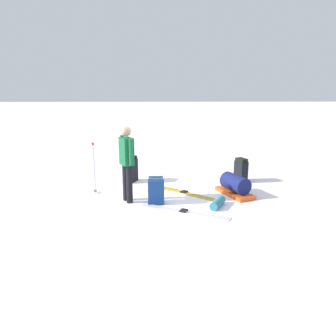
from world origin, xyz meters
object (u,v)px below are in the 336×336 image
skier_standing (127,160)px  ski_pair_near (184,212)px  backpack_large_dark (131,169)px  backpack_bright (156,191)px  backpack_small_spare (241,170)px  gear_sled (235,186)px  sleeping_mat_rolled (218,203)px  ski_pair_far (184,192)px  ski_poles_planted_near (94,165)px

skier_standing → ski_pair_near: size_ratio=0.92×
backpack_large_dark → backpack_bright: (-1.72, -0.70, -0.05)m
backpack_bright → backpack_small_spare: size_ratio=0.94×
ski_pair_near → backpack_small_spare: 2.79m
backpack_bright → gear_sled: size_ratio=0.53×
skier_standing → sleeping_mat_rolled: bearing=-101.4°
gear_sled → ski_pair_far: bearing=82.6°
ski_pair_far → backpack_large_dark: (1.01, 1.37, 0.33)m
ski_pair_far → backpack_large_dark: bearing=53.6°
ski_pair_far → gear_sled: gear_sled is taller
backpack_bright → ski_poles_planted_near: (0.76, 1.49, 0.40)m
backpack_bright → backpack_small_spare: 2.82m
ski_poles_planted_near → sleeping_mat_rolled: bearing=-109.5°
ski_pair_near → gear_sled: gear_sled is taller
ski_pair_near → ski_poles_planted_near: bearing=58.0°
backpack_bright → skier_standing: bearing=76.0°
ski_pair_near → ski_pair_far: size_ratio=1.19×
ski_pair_far → backpack_large_dark: backpack_large_dark is taller
ski_pair_far → backpack_bright: size_ratio=2.59×
backpack_bright → gear_sled: 1.96m
skier_standing → ski_poles_planted_near: skier_standing is taller
skier_standing → backpack_bright: size_ratio=2.84×
ski_pair_far → ski_poles_planted_near: size_ratio=1.25×
ski_poles_planted_near → gear_sled: size_ratio=1.10×
ski_pair_near → sleeping_mat_rolled: (0.29, -0.75, 0.08)m
skier_standing → ski_pair_near: bearing=-119.6°
backpack_large_dark → ski_poles_planted_near: bearing=140.6°
ski_pair_near → backpack_bright: bearing=47.5°
ski_poles_planted_near → backpack_bright: bearing=-117.0°
ski_pair_near → ski_poles_planted_near: size_ratio=1.49×
ski_pair_far → backpack_large_dark: size_ratio=2.23×
skier_standing → backpack_small_spare: bearing=-62.4°
backpack_small_spare → sleeping_mat_rolled: size_ratio=1.16×
backpack_small_spare → sleeping_mat_rolled: (-1.92, 0.93, -0.22)m
ski_pair_far → ski_poles_planted_near: ski_poles_planted_near is taller
gear_sled → sleeping_mat_rolled: bearing=145.8°
gear_sled → sleeping_mat_rolled: size_ratio=2.05×
backpack_large_dark → sleeping_mat_rolled: backpack_large_dark is taller
skier_standing → ski_poles_planted_near: bearing=54.8°
skier_standing → backpack_large_dark: size_ratio=2.44×
ski_pair_far → sleeping_mat_rolled: (-0.95, -0.66, 0.08)m
backpack_small_spare → gear_sled: bearing=160.7°
ski_pair_far → backpack_small_spare: bearing=-58.9°
backpack_small_spare → sleeping_mat_rolled: backpack_small_spare is taller
backpack_bright → backpack_small_spare: backpack_small_spare is taller
backpack_bright → backpack_small_spare: bearing=-53.5°
backpack_large_dark → ski_poles_planted_near: 1.29m
ski_pair_far → gear_sled: size_ratio=1.37×
backpack_bright → sleeping_mat_rolled: backpack_bright is taller
ski_pair_near → backpack_small_spare: size_ratio=2.88×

